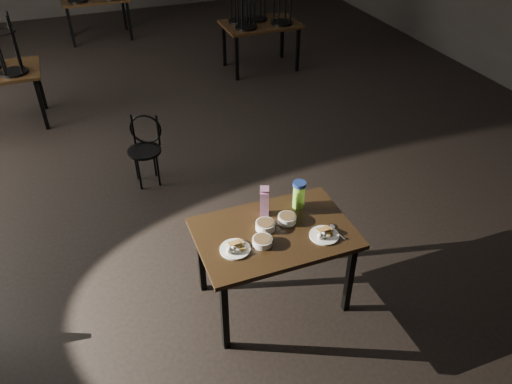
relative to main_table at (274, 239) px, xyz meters
name	(u,v)px	position (x,y,z in m)	size (l,w,h in m)	color
main_table	(274,239)	(0.00, 0.00, 0.00)	(1.20, 0.80, 0.75)	black
plate_left	(235,248)	(-0.35, -0.09, 0.10)	(0.23, 0.23, 0.07)	white
plate_right	(324,234)	(0.33, -0.19, 0.10)	(0.23, 0.23, 0.07)	white
bowl_near	(265,225)	(-0.06, 0.06, 0.11)	(0.15, 0.15, 0.06)	white
bowl_far	(287,219)	(0.13, 0.07, 0.11)	(0.14, 0.14, 0.06)	white
bowl_big	(262,241)	(-0.14, -0.10, 0.11)	(0.15, 0.15, 0.05)	white
juice_carton	(264,201)	(0.00, 0.22, 0.21)	(0.09, 0.09, 0.28)	#891966
water_bottle	(299,194)	(0.30, 0.22, 0.20)	(0.13, 0.13, 0.24)	#99F046
spoon	(334,227)	(0.44, -0.12, 0.08)	(0.05, 0.21, 0.01)	silver
bentwood_chair	(145,144)	(-0.63, 2.16, -0.21)	(0.41, 0.41, 0.77)	black
bg_table_right	(259,20)	(1.71, 4.76, 0.13)	(1.20, 0.80, 1.48)	black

